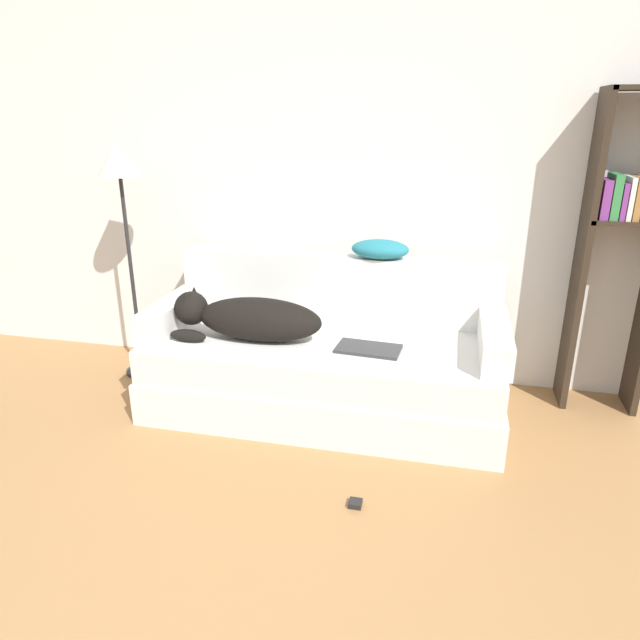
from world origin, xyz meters
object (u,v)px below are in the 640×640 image
object	(u,v)px
throw_pillow	(380,249)
bookshelf	(621,238)
power_adapter	(355,503)
couch	(324,375)
laptop	(369,349)
dog	(248,318)
floor_lamp	(121,181)

from	to	relation	value
throw_pillow	bookshelf	distance (m)	1.31
throw_pillow	power_adapter	world-z (taller)	throw_pillow
couch	laptop	size ratio (longest dim) A/B	5.57
couch	throw_pillow	size ratio (longest dim) A/B	5.91
dog	laptop	bearing A→B (deg)	-1.23
throw_pillow	power_adapter	size ratio (longest dim) A/B	5.84
dog	bookshelf	world-z (taller)	bookshelf
couch	floor_lamp	bearing A→B (deg)	170.75
throw_pillow	floor_lamp	size ratio (longest dim) A/B	0.23
laptop	power_adapter	world-z (taller)	laptop
couch	throw_pillow	bearing A→B (deg)	54.01
couch	throw_pillow	world-z (taller)	throw_pillow
throw_pillow	bookshelf	world-z (taller)	bookshelf
couch	bookshelf	world-z (taller)	bookshelf
throw_pillow	power_adapter	distance (m)	1.49
bookshelf	floor_lamp	bearing A→B (deg)	-175.48
couch	bookshelf	size ratio (longest dim) A/B	1.12
couch	laptop	bearing A→B (deg)	-20.44
laptop	floor_lamp	size ratio (longest dim) A/B	0.24
couch	power_adapter	world-z (taller)	couch
laptop	throw_pillow	xyz separation A→B (m)	(-0.01, 0.46, 0.45)
dog	laptop	world-z (taller)	dog
couch	laptop	xyz separation A→B (m)	(0.27, -0.10, 0.23)
floor_lamp	couch	bearing A→B (deg)	-9.25
power_adapter	throw_pillow	bearing A→B (deg)	93.69
couch	power_adapter	distance (m)	0.93
power_adapter	bookshelf	bearing A→B (deg)	46.17
throw_pillow	power_adapter	xyz separation A→B (m)	(0.08, -1.20, -0.88)
laptop	throw_pillow	size ratio (longest dim) A/B	1.06
laptop	dog	bearing A→B (deg)	-176.67
throw_pillow	floor_lamp	distance (m)	1.61
dog	power_adapter	bearing A→B (deg)	-45.13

